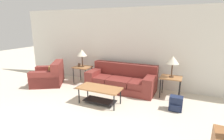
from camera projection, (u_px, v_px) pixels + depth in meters
The scene contains 10 objects.
wall_back at pixel (130, 48), 5.90m from camera, with size 8.96×0.06×2.60m.
couch at pixel (121, 81), 5.64m from camera, with size 2.17×0.94×0.82m.
armchair at pixel (49, 76), 6.17m from camera, with size 1.39×1.41×0.80m.
coffee_table at pixel (100, 92), 4.62m from camera, with size 1.15×0.55×0.45m.
side_table_left at pixel (83, 68), 6.23m from camera, with size 0.59×0.51×0.60m.
side_table_right at pixel (171, 79), 5.00m from camera, with size 0.59×0.51×0.60m.
table_lamp_left at pixel (82, 53), 6.09m from camera, with size 0.35×0.35×0.61m.
table_lamp_right at pixel (173, 60), 4.86m from camera, with size 0.35×0.35×0.61m.
backpack at pixel (176, 104), 4.28m from camera, with size 0.31×0.30×0.36m.
picture_frame at pixel (79, 65), 6.16m from camera, with size 0.10×0.04×0.13m.
Camera 1 is at (1.91, -1.23, 2.06)m, focal length 28.00 mm.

